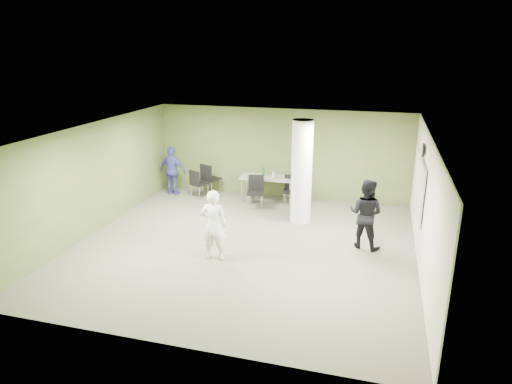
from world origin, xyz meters
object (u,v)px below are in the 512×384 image
(man_black, at_px, (366,214))
(man_blue, at_px, (173,171))
(woman_white, at_px, (214,225))
(folding_table, at_px, (268,178))
(chair_back_left, at_px, (197,182))

(man_black, height_order, man_blue, man_black)
(woman_white, bearing_deg, folding_table, -98.07)
(chair_back_left, bearing_deg, man_blue, 15.94)
(chair_back_left, bearing_deg, woman_white, 142.07)
(woman_white, distance_m, man_black, 3.59)
(chair_back_left, xyz_separation_m, woman_white, (2.03, -3.94, 0.28))
(chair_back_left, xyz_separation_m, man_blue, (-0.91, 0.14, 0.25))
(chair_back_left, relative_size, man_blue, 0.58)
(folding_table, xyz_separation_m, woman_white, (-0.18, -4.21, 0.08))
(man_black, bearing_deg, folding_table, -23.84)
(folding_table, height_order, man_black, man_black)
(folding_table, distance_m, man_blue, 3.13)
(folding_table, height_order, woman_white, woman_white)
(chair_back_left, height_order, man_blue, man_blue)
(chair_back_left, height_order, woman_white, woman_white)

